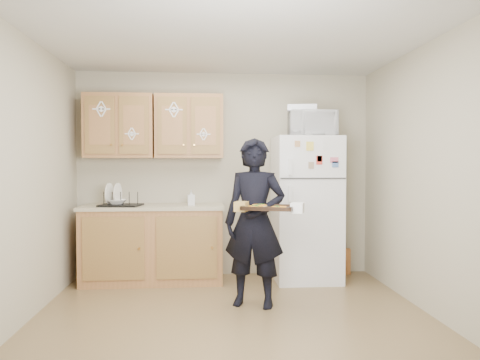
% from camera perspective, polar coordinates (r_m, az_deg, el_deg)
% --- Properties ---
extents(floor, '(3.60, 3.60, 0.00)m').
position_cam_1_polar(floor, '(4.26, -0.71, -16.95)').
color(floor, brown).
rests_on(floor, ground).
extents(ceiling, '(3.60, 3.60, 0.00)m').
position_cam_1_polar(ceiling, '(4.18, -0.73, 17.51)').
color(ceiling, beige).
rests_on(ceiling, wall_back).
extents(wall_back, '(3.60, 0.04, 2.50)m').
position_cam_1_polar(wall_back, '(5.83, -1.90, 0.69)').
color(wall_back, '#AEA68D').
rests_on(wall_back, floor).
extents(wall_front, '(3.60, 0.04, 2.50)m').
position_cam_1_polar(wall_front, '(2.24, 2.35, -1.40)').
color(wall_front, '#AEA68D').
rests_on(wall_front, floor).
extents(wall_left, '(0.04, 3.60, 2.50)m').
position_cam_1_polar(wall_left, '(4.30, -25.39, 0.04)').
color(wall_left, '#AEA68D').
rests_on(wall_left, floor).
extents(wall_right, '(0.04, 3.60, 2.50)m').
position_cam_1_polar(wall_right, '(4.52, 22.69, 0.16)').
color(wall_right, '#AEA68D').
rests_on(wall_right, floor).
extents(refrigerator, '(0.75, 0.70, 1.70)m').
position_cam_1_polar(refrigerator, '(5.61, 8.05, -3.47)').
color(refrigerator, white).
rests_on(refrigerator, floor).
extents(base_cabinet, '(1.60, 0.60, 0.86)m').
position_cam_1_polar(base_cabinet, '(5.61, -10.52, -7.81)').
color(base_cabinet, brown).
rests_on(base_cabinet, floor).
extents(countertop, '(1.64, 0.64, 0.04)m').
position_cam_1_polar(countertop, '(5.55, -10.55, -3.23)').
color(countertop, '#B8AF8D').
rests_on(countertop, base_cabinet).
extents(upper_cab_left, '(0.80, 0.33, 0.75)m').
position_cam_1_polar(upper_cab_left, '(5.74, -14.47, 6.36)').
color(upper_cab_left, brown).
rests_on(upper_cab_left, wall_back).
extents(upper_cab_right, '(0.80, 0.33, 0.75)m').
position_cam_1_polar(upper_cab_right, '(5.65, -6.20, 6.48)').
color(upper_cab_right, brown).
rests_on(upper_cab_right, wall_back).
extents(cereal_box, '(0.20, 0.07, 0.32)m').
position_cam_1_polar(cereal_box, '(6.07, 12.33, -9.67)').
color(cereal_box, gold).
rests_on(cereal_box, floor).
extents(person, '(0.69, 0.56, 1.63)m').
position_cam_1_polar(person, '(4.55, 1.79, -5.18)').
color(person, black).
rests_on(person, floor).
extents(baking_tray, '(0.54, 0.47, 0.04)m').
position_cam_1_polar(baking_tray, '(4.26, 3.55, -3.46)').
color(baking_tray, black).
rests_on(baking_tray, person).
extents(pizza_front_left, '(0.15, 0.15, 0.02)m').
position_cam_1_polar(pizza_front_left, '(4.21, 1.91, -3.29)').
color(pizza_front_left, orange).
rests_on(pizza_front_left, baking_tray).
extents(pizza_front_right, '(0.15, 0.15, 0.02)m').
position_cam_1_polar(pizza_front_right, '(4.17, 4.79, -3.35)').
color(pizza_front_right, orange).
rests_on(pizza_front_right, baking_tray).
extents(pizza_back_left, '(0.15, 0.15, 0.02)m').
position_cam_1_polar(pizza_back_left, '(4.36, 2.36, -3.11)').
color(pizza_back_left, orange).
rests_on(pizza_back_left, baking_tray).
extents(microwave, '(0.55, 0.39, 0.30)m').
position_cam_1_polar(microwave, '(5.57, 8.80, 6.78)').
color(microwave, white).
rests_on(microwave, refrigerator).
extents(foil_pan, '(0.37, 0.29, 0.07)m').
position_cam_1_polar(foil_pan, '(5.59, 7.55, 8.67)').
color(foil_pan, '#B2B2B9').
rests_on(foil_pan, microwave).
extents(dish_rack, '(0.50, 0.41, 0.18)m').
position_cam_1_polar(dish_rack, '(5.50, -14.34, -2.17)').
color(dish_rack, black).
rests_on(dish_rack, countertop).
extents(bowl, '(0.25, 0.25, 0.05)m').
position_cam_1_polar(bowl, '(5.51, -14.78, -2.58)').
color(bowl, white).
rests_on(bowl, dish_rack).
extents(soap_bottle, '(0.09, 0.09, 0.18)m').
position_cam_1_polar(soap_bottle, '(5.45, -5.97, -2.14)').
color(soap_bottle, white).
rests_on(soap_bottle, countertop).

